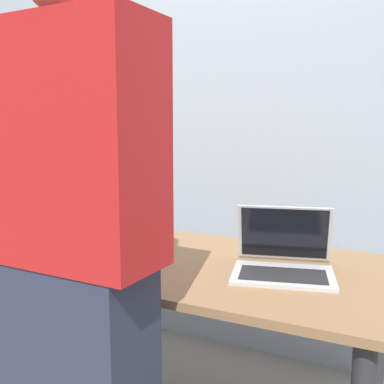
# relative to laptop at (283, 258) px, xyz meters

# --- Properties ---
(desk) EXTENTS (1.59, 0.77, 0.75)m
(desk) POSITION_rel_laptop_xyz_m (-0.44, -0.01, -0.15)
(desk) COLOR olive
(desk) RESTS_ON ground
(laptop) EXTENTS (0.39, 0.37, 0.21)m
(laptop) POSITION_rel_laptop_xyz_m (0.00, 0.00, 0.00)
(laptop) COLOR #B7BABC
(laptop) RESTS_ON desk
(beer_bottle_dark) EXTENTS (0.08, 0.08, 0.29)m
(beer_bottle_dark) POSITION_rel_laptop_xyz_m (-0.69, -0.01, 0.06)
(beer_bottle_dark) COLOR #1E5123
(beer_bottle_dark) RESTS_ON desk
(beer_bottle_amber) EXTENTS (0.07, 0.07, 0.31)m
(beer_bottle_amber) POSITION_rel_laptop_xyz_m (-0.77, 0.06, 0.07)
(beer_bottle_amber) COLOR brown
(beer_bottle_amber) RESTS_ON desk
(beer_bottle_green) EXTENTS (0.07, 0.07, 0.30)m
(beer_bottle_green) POSITION_rel_laptop_xyz_m (-0.58, 0.08, 0.07)
(beer_bottle_green) COLOR #472B14
(beer_bottle_green) RESTS_ON desk
(person_figure) EXTENTS (0.46, 0.29, 1.72)m
(person_figure) POSITION_rel_laptop_xyz_m (-0.39, -0.57, 0.07)
(person_figure) COLOR #2D3347
(person_figure) RESTS_ON ground
(coffee_mug) EXTENTS (0.11, 0.08, 0.09)m
(coffee_mug) POSITION_rel_laptop_xyz_m (-0.48, -0.08, -0.00)
(coffee_mug) COLOR white
(coffee_mug) RESTS_ON desk
(back_wall) EXTENTS (6.00, 0.10, 2.60)m
(back_wall) POSITION_rel_laptop_xyz_m (-0.44, 0.87, 0.51)
(back_wall) COLOR #99A3AD
(back_wall) RESTS_ON ground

